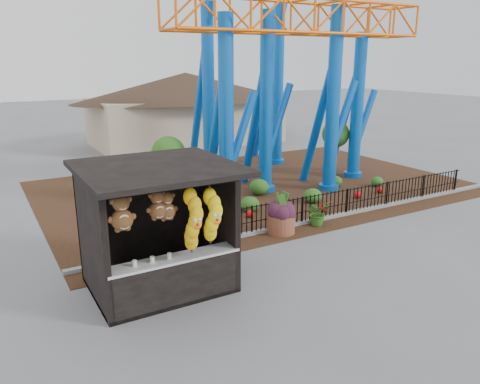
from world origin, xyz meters
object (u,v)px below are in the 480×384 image
prize_booth (160,232)px  terracotta_planter (281,224)px  roller_coaster (276,34)px  potted_plant (318,213)px

prize_booth → terracotta_planter: bearing=20.7°
terracotta_planter → prize_booth: bearing=-159.3°
roller_coaster → potted_plant: (-1.89, -5.53, -5.99)m
terracotta_planter → potted_plant: bearing=0.0°
prize_booth → terracotta_planter: 5.20m
potted_plant → terracotta_planter: bearing=-174.8°
potted_plant → roller_coaster: bearing=76.3°
roller_coaster → potted_plant: 8.37m
roller_coaster → terracotta_planter: (-3.40, -5.53, -6.13)m
prize_booth → terracotta_planter: (4.73, 1.78, -1.21)m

